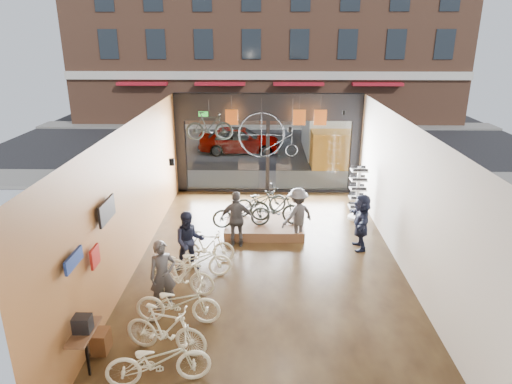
{
  "coord_description": "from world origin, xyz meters",
  "views": [
    {
      "loc": [
        -0.11,
        -10.95,
        5.9
      ],
      "look_at": [
        -0.36,
        1.4,
        1.57
      ],
      "focal_mm": 32.0,
      "sensor_mm": 36.0,
      "label": 1
    }
  ],
  "objects_px": {
    "box_truck": "(329,133)",
    "customer_5": "(361,222)",
    "floor_bike_2": "(178,303)",
    "customer_0": "(163,275)",
    "floor_bike_3": "(182,275)",
    "customer_3": "(298,215)",
    "floor_bike_1": "(166,330)",
    "penny_farthing": "(271,136)",
    "display_platform": "(264,226)",
    "customer_1": "(189,241)",
    "floor_bike_4": "(197,261)",
    "floor_bike_5": "(206,246)",
    "customer_2": "(237,219)",
    "sunglasses_rack": "(358,193)",
    "hung_bike": "(209,126)",
    "street_car": "(240,139)",
    "display_bike_mid": "(276,207)",
    "display_bike_left": "(241,212)",
    "floor_bike_0": "(158,360)",
    "display_bike_right": "(260,201)"
  },
  "relations": [
    {
      "from": "customer_3",
      "to": "box_truck",
      "type": "bearing_deg",
      "value": -138.05
    },
    {
      "from": "display_platform",
      "to": "customer_3",
      "type": "xyz_separation_m",
      "value": [
        0.98,
        -0.71,
        0.68
      ]
    },
    {
      "from": "customer_3",
      "to": "sunglasses_rack",
      "type": "height_order",
      "value": "sunglasses_rack"
    },
    {
      "from": "floor_bike_2",
      "to": "customer_0",
      "type": "distance_m",
      "value": 0.76
    },
    {
      "from": "penny_farthing",
      "to": "customer_0",
      "type": "bearing_deg",
      "value": -110.1
    },
    {
      "from": "floor_bike_5",
      "to": "display_bike_right",
      "type": "distance_m",
      "value": 3.07
    },
    {
      "from": "floor_bike_0",
      "to": "floor_bike_5",
      "type": "relative_size",
      "value": 1.22
    },
    {
      "from": "box_truck",
      "to": "floor_bike_1",
      "type": "relative_size",
      "value": 3.76
    },
    {
      "from": "customer_0",
      "to": "box_truck",
      "type": "bearing_deg",
      "value": 42.15
    },
    {
      "from": "display_bike_right",
      "to": "sunglasses_rack",
      "type": "relative_size",
      "value": 0.98
    },
    {
      "from": "floor_bike_1",
      "to": "floor_bike_2",
      "type": "xyz_separation_m",
      "value": [
        0.06,
        0.98,
        -0.03
      ]
    },
    {
      "from": "display_bike_mid",
      "to": "display_bike_right",
      "type": "xyz_separation_m",
      "value": [
        -0.49,
        0.69,
        -0.04
      ]
    },
    {
      "from": "floor_bike_3",
      "to": "customer_3",
      "type": "height_order",
      "value": "customer_3"
    },
    {
      "from": "display_bike_mid",
      "to": "display_bike_left",
      "type": "bearing_deg",
      "value": 122.12
    },
    {
      "from": "box_truck",
      "to": "floor_bike_3",
      "type": "xyz_separation_m",
      "value": [
        -5.05,
        -12.48,
        -0.78
      ]
    },
    {
      "from": "display_platform",
      "to": "customer_3",
      "type": "height_order",
      "value": "customer_3"
    },
    {
      "from": "customer_0",
      "to": "penny_farthing",
      "type": "xyz_separation_m",
      "value": [
        2.45,
        6.69,
        1.68
      ]
    },
    {
      "from": "floor_bike_5",
      "to": "floor_bike_3",
      "type": "bearing_deg",
      "value": 166.98
    },
    {
      "from": "floor_bike_4",
      "to": "floor_bike_5",
      "type": "bearing_deg",
      "value": -20.47
    },
    {
      "from": "floor_bike_5",
      "to": "customer_0",
      "type": "height_order",
      "value": "customer_0"
    },
    {
      "from": "customer_0",
      "to": "street_car",
      "type": "bearing_deg",
      "value": 60.58
    },
    {
      "from": "box_truck",
      "to": "customer_3",
      "type": "distance_m",
      "value": 9.75
    },
    {
      "from": "sunglasses_rack",
      "to": "hung_bike",
      "type": "distance_m",
      "value": 5.42
    },
    {
      "from": "floor_bike_1",
      "to": "customer_3",
      "type": "bearing_deg",
      "value": -14.66
    },
    {
      "from": "street_car",
      "to": "customer_3",
      "type": "bearing_deg",
      "value": -167.73
    },
    {
      "from": "customer_0",
      "to": "customer_5",
      "type": "bearing_deg",
      "value": 6.47
    },
    {
      "from": "floor_bike_2",
      "to": "floor_bike_4",
      "type": "distance_m",
      "value": 1.9
    },
    {
      "from": "display_bike_left",
      "to": "customer_2",
      "type": "xyz_separation_m",
      "value": [
        -0.09,
        -0.71,
        0.07
      ]
    },
    {
      "from": "display_bike_mid",
      "to": "floor_bike_4",
      "type": "bearing_deg",
      "value": 159.47
    },
    {
      "from": "customer_2",
      "to": "sunglasses_rack",
      "type": "bearing_deg",
      "value": -153.57
    },
    {
      "from": "box_truck",
      "to": "floor_bike_5",
      "type": "relative_size",
      "value": 4.25
    },
    {
      "from": "display_bike_mid",
      "to": "sunglasses_rack",
      "type": "bearing_deg",
      "value": -53.3
    },
    {
      "from": "floor_bike_2",
      "to": "display_platform",
      "type": "distance_m",
      "value": 5.18
    },
    {
      "from": "customer_0",
      "to": "customer_5",
      "type": "distance_m",
      "value": 5.89
    },
    {
      "from": "display_bike_mid",
      "to": "customer_2",
      "type": "distance_m",
      "value": 1.55
    },
    {
      "from": "floor_bike_4",
      "to": "customer_3",
      "type": "xyz_separation_m",
      "value": [
        2.67,
        2.23,
        0.37
      ]
    },
    {
      "from": "customer_2",
      "to": "hung_bike",
      "type": "relative_size",
      "value": 1.06
    },
    {
      "from": "display_bike_right",
      "to": "sunglasses_rack",
      "type": "xyz_separation_m",
      "value": [
        3.19,
        0.4,
        0.14
      ]
    },
    {
      "from": "floor_bike_3",
      "to": "floor_bike_4",
      "type": "xyz_separation_m",
      "value": [
        0.25,
        0.75,
        -0.03
      ]
    },
    {
      "from": "customer_0",
      "to": "customer_2",
      "type": "relative_size",
      "value": 0.99
    },
    {
      "from": "box_truck",
      "to": "floor_bike_1",
      "type": "bearing_deg",
      "value": -108.87
    },
    {
      "from": "floor_bike_5",
      "to": "hung_bike",
      "type": "xyz_separation_m",
      "value": [
        -0.31,
        4.06,
        2.47
      ]
    },
    {
      "from": "street_car",
      "to": "customer_5",
      "type": "relative_size",
      "value": 2.52
    },
    {
      "from": "display_platform",
      "to": "customer_1",
      "type": "bearing_deg",
      "value": -127.2
    },
    {
      "from": "display_bike_mid",
      "to": "hung_bike",
      "type": "distance_m",
      "value": 3.69
    },
    {
      "from": "display_bike_left",
      "to": "sunglasses_rack",
      "type": "height_order",
      "value": "sunglasses_rack"
    },
    {
      "from": "floor_bike_3",
      "to": "hung_bike",
      "type": "height_order",
      "value": "hung_bike"
    },
    {
      "from": "box_truck",
      "to": "customer_5",
      "type": "relative_size",
      "value": 3.88
    },
    {
      "from": "sunglasses_rack",
      "to": "display_bike_right",
      "type": "bearing_deg",
      "value": -175.63
    },
    {
      "from": "penny_farthing",
      "to": "floor_bike_3",
      "type": "bearing_deg",
      "value": -109.48
    }
  ]
}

